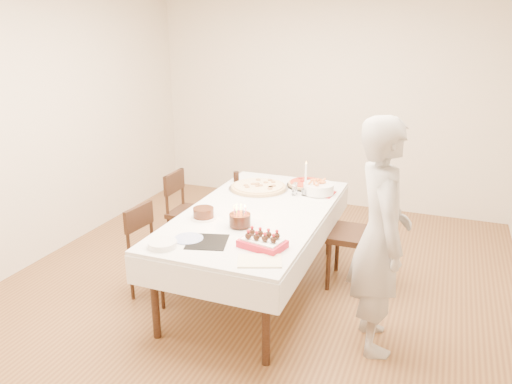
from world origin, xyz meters
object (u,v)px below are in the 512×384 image
(pizza_white, at_px, (258,187))
(strawberry_box, at_px, (262,242))
(chair_left_savory, at_px, (191,213))
(person, at_px, (380,237))
(layer_cake, at_px, (203,213))
(chair_left_dessert, at_px, (157,253))
(pizza_pepperoni, at_px, (307,184))
(chair_right_savory, at_px, (356,235))
(cola_glass, at_px, (236,177))
(dining_table, at_px, (256,251))
(pasta_bowl, at_px, (319,188))
(taper_candle, at_px, (306,178))
(birthday_cake, at_px, (240,216))

(pizza_white, bearing_deg, strawberry_box, -67.74)
(chair_left_savory, relative_size, person, 0.49)
(layer_cake, height_order, strawberry_box, layer_cake)
(chair_left_dessert, height_order, pizza_pepperoni, chair_left_dessert)
(chair_right_savory, distance_m, cola_glass, 1.35)
(dining_table, xyz_separation_m, chair_left_savory, (-0.92, 0.51, 0.05))
(dining_table, bearing_deg, pizza_pepperoni, 75.44)
(person, relative_size, layer_cake, 7.89)
(layer_cake, bearing_deg, pasta_bowl, 52.64)
(taper_candle, xyz_separation_m, layer_cake, (-0.62, -0.86, -0.12))
(birthday_cake, bearing_deg, person, -2.28)
(person, height_order, layer_cake, person)
(pizza_pepperoni, xyz_separation_m, cola_glass, (-0.70, -0.12, 0.03))
(taper_candle, height_order, birthday_cake, taper_candle)
(chair_left_savory, distance_m, birthday_cake, 1.34)
(pizza_white, distance_m, strawberry_box, 1.31)
(chair_right_savory, bearing_deg, taper_candle, 164.96)
(pizza_pepperoni, xyz_separation_m, strawberry_box, (0.09, -1.48, 0.02))
(pasta_bowl, bearing_deg, chair_left_savory, -174.55)
(strawberry_box, bearing_deg, chair_left_savory, 136.30)
(dining_table, xyz_separation_m, cola_glass, (-0.49, 0.71, 0.43))
(pizza_white, xyz_separation_m, pasta_bowl, (0.57, 0.08, 0.03))
(chair_right_savory, height_order, pizza_pepperoni, chair_right_savory)
(cola_glass, bearing_deg, pizza_pepperoni, 9.65)
(layer_cake, relative_size, strawberry_box, 0.69)
(taper_candle, bearing_deg, person, -49.74)
(pasta_bowl, distance_m, birthday_cake, 1.07)
(chair_right_savory, distance_m, chair_left_savory, 1.71)
(layer_cake, bearing_deg, dining_table, 41.77)
(person, height_order, cola_glass, person)
(dining_table, distance_m, taper_candle, 0.82)
(chair_left_savory, height_order, cola_glass, cola_glass)
(taper_candle, bearing_deg, pizza_pepperoni, 102.71)
(pizza_white, height_order, layer_cake, layer_cake)
(dining_table, distance_m, chair_right_savory, 0.90)
(chair_right_savory, distance_m, chair_left_dessert, 1.75)
(taper_candle, bearing_deg, chair_right_savory, -14.28)
(layer_cake, bearing_deg, cola_glass, 98.24)
(chair_right_savory, height_order, chair_left_savory, chair_right_savory)
(chair_left_savory, bearing_deg, birthday_cake, 136.50)
(pasta_bowl, bearing_deg, person, -55.80)
(pizza_pepperoni, relative_size, layer_cake, 1.84)
(chair_left_savory, height_order, person, person)
(dining_table, distance_m, pasta_bowl, 0.86)
(pizza_white, height_order, cola_glass, cola_glass)
(taper_candle, relative_size, cola_glass, 3.15)
(chair_left_savory, bearing_deg, chair_right_savory, 176.96)
(pizza_pepperoni, relative_size, strawberry_box, 1.26)
(chair_right_savory, xyz_separation_m, layer_cake, (-1.13, -0.73, 0.31))
(chair_right_savory, height_order, chair_left_dessert, chair_right_savory)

